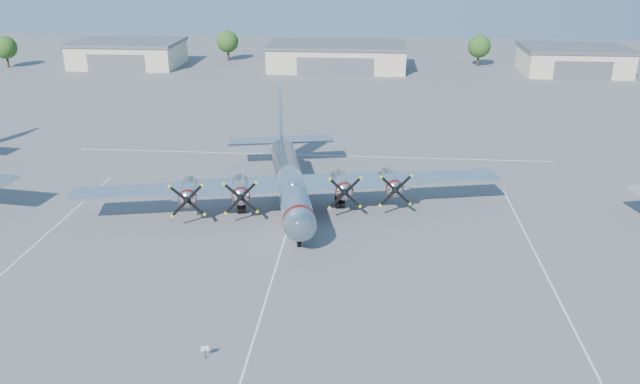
# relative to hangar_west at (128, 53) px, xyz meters

# --- Properties ---
(ground) EXTENTS (260.00, 260.00, 0.00)m
(ground) POSITION_rel_hangar_west_xyz_m (45.00, -81.96, -2.71)
(ground) COLOR #515154
(ground) RESTS_ON ground
(parking_lines) EXTENTS (60.00, 50.08, 0.01)m
(parking_lines) POSITION_rel_hangar_west_xyz_m (45.00, -83.71, -2.71)
(parking_lines) COLOR silver
(parking_lines) RESTS_ON ground
(hangar_west) EXTENTS (22.60, 14.60, 5.40)m
(hangar_west) POSITION_rel_hangar_west_xyz_m (0.00, 0.00, 0.00)
(hangar_west) COLOR beige
(hangar_west) RESTS_ON ground
(hangar_center) EXTENTS (28.60, 14.60, 5.40)m
(hangar_center) POSITION_rel_hangar_west_xyz_m (45.00, -0.00, -0.00)
(hangar_center) COLOR beige
(hangar_center) RESTS_ON ground
(hangar_east) EXTENTS (20.60, 14.60, 5.40)m
(hangar_east) POSITION_rel_hangar_west_xyz_m (93.00, 0.00, 0.00)
(hangar_east) COLOR beige
(hangar_east) RESTS_ON ground
(tree_far_west) EXTENTS (4.80, 4.80, 6.64)m
(tree_far_west) POSITION_rel_hangar_west_xyz_m (-25.00, -3.96, 1.51)
(tree_far_west) COLOR #382619
(tree_far_west) RESTS_ON ground
(tree_west) EXTENTS (4.80, 4.80, 6.64)m
(tree_west) POSITION_rel_hangar_west_xyz_m (20.00, 8.04, 1.51)
(tree_west) COLOR #382619
(tree_west) RESTS_ON ground
(tree_east) EXTENTS (4.80, 4.80, 6.64)m
(tree_east) POSITION_rel_hangar_west_xyz_m (75.00, 6.04, 1.51)
(tree_east) COLOR #382619
(tree_east) RESTS_ON ground
(main_bomber_b29) EXTENTS (46.95, 36.81, 9.26)m
(main_bomber_b29) POSITION_rel_hangar_west_xyz_m (44.38, -72.57, -2.71)
(main_bomber_b29) COLOR silver
(main_bomber_b29) RESTS_ON ground
(info_placard) EXTENTS (0.51, 0.17, 0.98)m
(info_placard) POSITION_rel_hangar_west_xyz_m (42.29, -98.60, -2.02)
(info_placard) COLOR black
(info_placard) RESTS_ON ground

